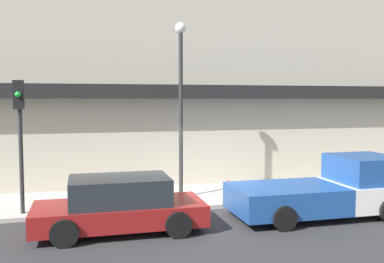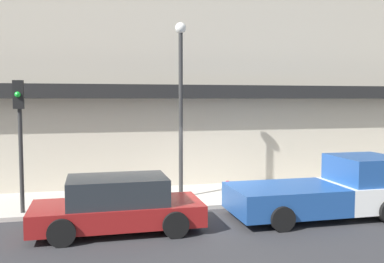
% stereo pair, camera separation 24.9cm
% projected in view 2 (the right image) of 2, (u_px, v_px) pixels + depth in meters
% --- Properties ---
extents(ground_plane, '(80.00, 80.00, 0.00)m').
position_uv_depth(ground_plane, '(215.00, 209.00, 13.22)').
color(ground_plane, '#2D2D30').
extents(sidewalk, '(36.00, 3.27, 0.12)m').
position_uv_depth(sidewalk, '(201.00, 196.00, 14.80)').
color(sidewalk, '#B7B2A8').
rests_on(sidewalk, ground).
extents(building, '(19.80, 3.80, 11.83)m').
position_uv_depth(building, '(182.00, 38.00, 17.38)').
color(building, '#BCB29E').
rests_on(building, ground).
extents(pickup_truck, '(5.13, 2.30, 1.72)m').
position_uv_depth(pickup_truck, '(329.00, 190.00, 12.41)').
color(pickup_truck, white).
rests_on(pickup_truck, ground).
extents(parked_car, '(4.32, 2.02, 1.41)m').
position_uv_depth(parked_car, '(118.00, 205.00, 11.00)').
color(parked_car, maroon).
rests_on(parked_car, ground).
extents(fire_hydrant, '(0.19, 0.19, 0.68)m').
position_uv_depth(fire_hydrant, '(228.00, 191.00, 13.65)').
color(fire_hydrant, red).
rests_on(fire_hydrant, sidewalk).
extents(street_lamp, '(0.36, 0.36, 5.77)m').
position_uv_depth(street_lamp, '(181.00, 90.00, 14.04)').
color(street_lamp, '#2D2D2D').
rests_on(street_lamp, sidewalk).
extents(traffic_light, '(0.28, 0.42, 3.80)m').
position_uv_depth(traffic_light, '(20.00, 123.00, 12.10)').
color(traffic_light, '#2D2D2D').
rests_on(traffic_light, sidewalk).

